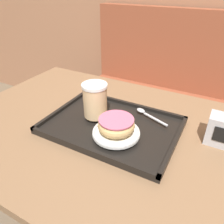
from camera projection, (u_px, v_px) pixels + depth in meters
booth_bench at (164, 111)px, 1.62m from camera, size 1.20×0.44×1.00m
cafe_table at (103, 157)px, 0.85m from camera, size 1.09×0.77×0.72m
serving_tray at (112, 126)px, 0.76m from camera, size 0.44×0.32×0.02m
coffee_cup_front at (95, 100)px, 0.75m from camera, size 0.09×0.09×0.13m
plate_with_chocolate_donut at (116, 132)px, 0.69m from camera, size 0.15×0.15×0.01m
donut_chocolate_glazed at (116, 125)px, 0.67m from camera, size 0.12×0.12×0.04m
spoon at (145, 113)px, 0.79m from camera, size 0.13×0.06×0.01m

